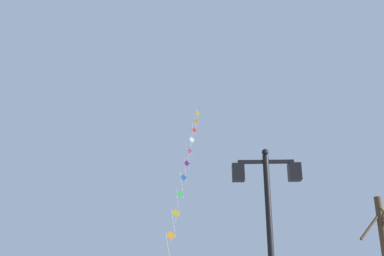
% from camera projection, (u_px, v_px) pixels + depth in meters
% --- Properties ---
extents(twin_lantern_lamp_post, '(1.57, 0.28, 4.62)m').
position_uv_depth(twin_lantern_lamp_post, '(268.00, 209.00, 9.50)').
color(twin_lantern_lamp_post, black).
rests_on(twin_lantern_lamp_post, ground_plane).
extents(kite_train, '(1.52, 16.90, 14.93)m').
position_uv_depth(kite_train, '(185.00, 171.00, 25.99)').
color(kite_train, brown).
rests_on(kite_train, ground_plane).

